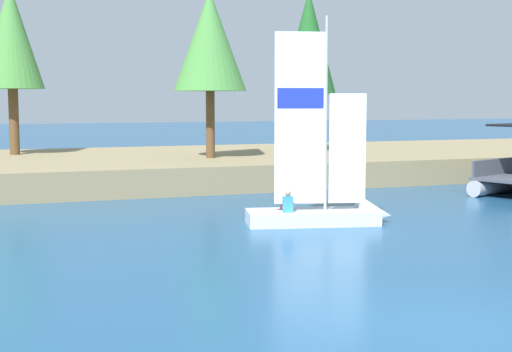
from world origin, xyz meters
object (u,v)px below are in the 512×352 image
object	(u,v)px
shoreline_tree_midright	(309,43)
sailboat	(335,207)
shoreline_tree_midleft	(11,37)
shoreline_tree_centre	(210,41)

from	to	relation	value
shoreline_tree_midright	sailboat	distance (m)	15.21
shoreline_tree_midleft	shoreline_tree_centre	bearing A→B (deg)	-30.78
shoreline_tree_centre	shoreline_tree_midright	xyz separation A→B (m)	(5.41, 1.97, 0.22)
shoreline_tree_midleft	shoreline_tree_centre	distance (m)	9.17
shoreline_tree_midleft	shoreline_tree_centre	size ratio (longest dim) A/B	1.08
shoreline_tree_midleft	sailboat	xyz separation A→B (m)	(8.38, -15.92, -5.84)
shoreline_tree_midleft	sailboat	bearing A→B (deg)	-62.25
shoreline_tree_midright	shoreline_tree_midleft	bearing A→B (deg)	168.43
shoreline_tree_centre	shoreline_tree_midleft	bearing A→B (deg)	149.22
shoreline_tree_centre	sailboat	size ratio (longest dim) A/B	1.12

